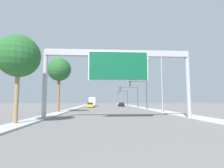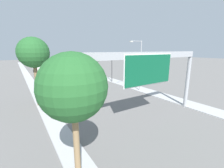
{
  "view_description": "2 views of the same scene",
  "coord_description": "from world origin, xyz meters",
  "px_view_note": "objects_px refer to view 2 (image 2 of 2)",
  "views": [
    {
      "loc": [
        -1.88,
        -1.72,
        2.13
      ],
      "look_at": [
        0.0,
        29.8,
        5.12
      ],
      "focal_mm": 28.0,
      "sensor_mm": 36.0,
      "label": 1
    },
    {
      "loc": [
        -11.98,
        6.55,
        8.15
      ],
      "look_at": [
        1.81,
        27.69,
        2.32
      ],
      "focal_mm": 24.0,
      "sensor_mm": 36.0,
      "label": 2
    }
  ],
  "objects_px": {
    "car_far_left": "(70,70)",
    "traffic_light_mid_block": "(89,63)",
    "traffic_light_near_intersection": "(108,64)",
    "traffic_light_far_intersection": "(69,60)",
    "sign_gantry": "(148,68)",
    "truck_box_primary": "(38,68)",
    "palm_tree_background": "(34,53)",
    "palm_tree_foreground": "(73,88)",
    "car_near_right": "(45,77)",
    "street_lamp_right": "(139,62)"
  },
  "relations": [
    {
      "from": "truck_box_primary",
      "to": "traffic_light_far_intersection",
      "type": "height_order",
      "value": "traffic_light_far_intersection"
    },
    {
      "from": "car_far_left",
      "to": "truck_box_primary",
      "type": "height_order",
      "value": "truck_box_primary"
    },
    {
      "from": "traffic_light_near_intersection",
      "to": "traffic_light_far_intersection",
      "type": "distance_m",
      "value": 30.0
    },
    {
      "from": "car_near_right",
      "to": "car_far_left",
      "type": "height_order",
      "value": "car_near_right"
    },
    {
      "from": "traffic_light_mid_block",
      "to": "palm_tree_foreground",
      "type": "xyz_separation_m",
      "value": [
        -16.14,
        -33.69,
        1.81
      ]
    },
    {
      "from": "palm_tree_foreground",
      "to": "street_lamp_right",
      "type": "relative_size",
      "value": 0.83
    },
    {
      "from": "traffic_light_far_intersection",
      "to": "palm_tree_foreground",
      "type": "distance_m",
      "value": 56.24
    },
    {
      "from": "truck_box_primary",
      "to": "palm_tree_background",
      "type": "bearing_deg",
      "value": -97.09
    },
    {
      "from": "car_far_left",
      "to": "traffic_light_far_intersection",
      "type": "distance_m",
      "value": 7.7
    },
    {
      "from": "traffic_light_near_intersection",
      "to": "palm_tree_background",
      "type": "relative_size",
      "value": 0.69
    },
    {
      "from": "car_far_left",
      "to": "traffic_light_near_intersection",
      "type": "xyz_separation_m",
      "value": [
        1.99,
        -23.39,
        3.89
      ]
    },
    {
      "from": "traffic_light_near_intersection",
      "to": "car_near_right",
      "type": "bearing_deg",
      "value": 132.64
    },
    {
      "from": "car_near_right",
      "to": "traffic_light_far_intersection",
      "type": "xyz_separation_m",
      "value": [
        12.45,
        16.43,
        3.39
      ]
    },
    {
      "from": "truck_box_primary",
      "to": "street_lamp_right",
      "type": "height_order",
      "value": "street_lamp_right"
    },
    {
      "from": "sign_gantry",
      "to": "truck_box_primary",
      "type": "bearing_deg",
      "value": 96.4
    },
    {
      "from": "car_far_left",
      "to": "street_lamp_right",
      "type": "height_order",
      "value": "street_lamp_right"
    },
    {
      "from": "sign_gantry",
      "to": "traffic_light_far_intersection",
      "type": "distance_m",
      "value": 50.66
    },
    {
      "from": "traffic_light_near_intersection",
      "to": "palm_tree_background",
      "type": "xyz_separation_m",
      "value": [
        -16.81,
        -8.03,
        3.08
      ]
    },
    {
      "from": "palm_tree_foreground",
      "to": "car_far_left",
      "type": "bearing_deg",
      "value": 72.66
    },
    {
      "from": "sign_gantry",
      "to": "traffic_light_near_intersection",
      "type": "bearing_deg",
      "value": 70.19
    },
    {
      "from": "sign_gantry",
      "to": "car_near_right",
      "type": "xyz_separation_m",
      "value": [
        -5.25,
        33.67,
        -5.47
      ]
    },
    {
      "from": "car_near_right",
      "to": "truck_box_primary",
      "type": "height_order",
      "value": "truck_box_primary"
    },
    {
      "from": "car_far_left",
      "to": "traffic_light_mid_block",
      "type": "height_order",
      "value": "traffic_light_mid_block"
    },
    {
      "from": "truck_box_primary",
      "to": "street_lamp_right",
      "type": "relative_size",
      "value": 0.9
    },
    {
      "from": "traffic_light_mid_block",
      "to": "traffic_light_far_intersection",
      "type": "relative_size",
      "value": 1.02
    },
    {
      "from": "traffic_light_near_intersection",
      "to": "car_far_left",
      "type": "bearing_deg",
      "value": 94.87
    },
    {
      "from": "truck_box_primary",
      "to": "car_near_right",
      "type": "bearing_deg",
      "value": -90.0
    },
    {
      "from": "car_far_left",
      "to": "traffic_light_far_intersection",
      "type": "xyz_separation_m",
      "value": [
        1.95,
        6.61,
        3.44
      ]
    },
    {
      "from": "traffic_light_near_intersection",
      "to": "palm_tree_foreground",
      "type": "height_order",
      "value": "palm_tree_foreground"
    },
    {
      "from": "sign_gantry",
      "to": "traffic_light_mid_block",
      "type": "relative_size",
      "value": 2.7
    },
    {
      "from": "sign_gantry",
      "to": "car_near_right",
      "type": "distance_m",
      "value": 34.52
    },
    {
      "from": "traffic_light_near_intersection",
      "to": "street_lamp_right",
      "type": "distance_m",
      "value": 10.18
    },
    {
      "from": "palm_tree_background",
      "to": "car_far_left",
      "type": "bearing_deg",
      "value": 64.74
    },
    {
      "from": "car_near_right",
      "to": "traffic_light_mid_block",
      "type": "height_order",
      "value": "traffic_light_mid_block"
    },
    {
      "from": "traffic_light_mid_block",
      "to": "palm_tree_foreground",
      "type": "bearing_deg",
      "value": -115.6
    },
    {
      "from": "palm_tree_foreground",
      "to": "palm_tree_background",
      "type": "bearing_deg",
      "value": 90.46
    },
    {
      "from": "sign_gantry",
      "to": "traffic_light_near_intersection",
      "type": "xyz_separation_m",
      "value": [
        7.24,
        20.1,
        -1.64
      ]
    },
    {
      "from": "car_near_right",
      "to": "sign_gantry",
      "type": "bearing_deg",
      "value": -81.14
    },
    {
      "from": "palm_tree_background",
      "to": "traffic_light_near_intersection",
      "type": "bearing_deg",
      "value": 25.53
    },
    {
      "from": "sign_gantry",
      "to": "car_far_left",
      "type": "height_order",
      "value": "sign_gantry"
    },
    {
      "from": "traffic_light_near_intersection",
      "to": "truck_box_primary",
      "type": "bearing_deg",
      "value": 115.07
    },
    {
      "from": "sign_gantry",
      "to": "truck_box_primary",
      "type": "height_order",
      "value": "sign_gantry"
    },
    {
      "from": "sign_gantry",
      "to": "car_far_left",
      "type": "bearing_deg",
      "value": 83.12
    },
    {
      "from": "traffic_light_far_intersection",
      "to": "traffic_light_mid_block",
      "type": "bearing_deg",
      "value": -91.43
    },
    {
      "from": "palm_tree_foreground",
      "to": "street_lamp_right",
      "type": "bearing_deg",
      "value": 37.58
    },
    {
      "from": "car_far_left",
      "to": "traffic_light_mid_block",
      "type": "bearing_deg",
      "value": -83.84
    },
    {
      "from": "palm_tree_foreground",
      "to": "palm_tree_background",
      "type": "relative_size",
      "value": 0.82
    },
    {
      "from": "sign_gantry",
      "to": "truck_box_primary",
      "type": "distance_m",
      "value": 47.33
    },
    {
      "from": "car_near_right",
      "to": "traffic_light_near_intersection",
      "type": "xyz_separation_m",
      "value": [
        12.49,
        -13.57,
        3.84
      ]
    },
    {
      "from": "traffic_light_mid_block",
      "to": "palm_tree_foreground",
      "type": "height_order",
      "value": "palm_tree_foreground"
    }
  ]
}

